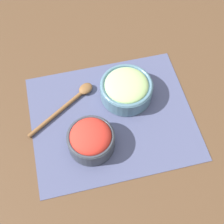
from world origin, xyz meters
TOP-DOWN VIEW (x-y plane):
  - ground_plane at (0.00, 0.00)m, footprint 3.00×3.00m
  - placemat at (0.00, 0.00)m, footprint 0.49×0.41m
  - cucumber_bowl at (0.06, 0.07)m, footprint 0.16×0.16m
  - tomato_bowl at (-0.08, -0.08)m, footprint 0.13×0.13m
  - wooden_spoon at (-0.11, 0.08)m, footprint 0.23×0.16m

SIDE VIEW (x-z plane):
  - ground_plane at x=0.00m, z-range 0.00..0.00m
  - placemat at x=0.00m, z-range 0.00..0.00m
  - wooden_spoon at x=-0.11m, z-range 0.00..0.02m
  - cucumber_bowl at x=0.06m, z-range 0.00..0.08m
  - tomato_bowl at x=-0.08m, z-range 0.00..0.09m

